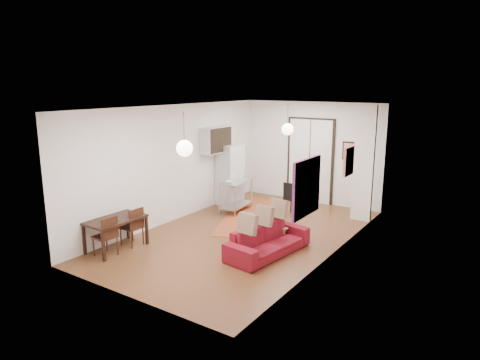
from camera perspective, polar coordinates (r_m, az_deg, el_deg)
The scene contains 27 objects.
floor at distance 9.89m, azimuth 0.63°, elevation -7.32°, with size 7.00×7.00×0.00m, color brown.
ceiling at distance 9.31m, azimuth 0.68°, elevation 9.71°, with size 4.20×7.00×0.02m, color white.
wall_back at distance 12.53m, azimuth 9.43°, elevation 3.63°, with size 4.20×0.02×2.90m, color white.
wall_front at distance 6.92m, azimuth -15.41°, elevation -4.01°, with size 4.20×0.02×2.90m, color white.
wall_left at distance 10.76m, azimuth -8.77°, elevation 2.19°, with size 0.02×7.00×2.90m, color white.
wall_right at distance 8.56m, azimuth 12.52°, elevation -0.67°, with size 0.02×7.00×2.90m, color white.
double_doors at distance 12.53m, azimuth 9.31°, elevation 2.48°, with size 1.44×0.06×2.50m, color white.
stub_partition at distance 11.00m, azimuth 16.17°, elevation 2.06°, with size 0.50×0.10×2.90m, color white.
wall_cabinet at distance 11.72m, azimuth -3.23°, elevation 5.39°, with size 0.35×1.00×0.70m, color silver.
painting_popart at distance 7.40m, azimuth 8.87°, elevation -1.01°, with size 0.05×1.00×1.00m, color red.
painting_abstract at distance 9.24m, azimuth 14.29°, elevation 2.42°, with size 0.05×0.50×0.60m, color beige.
poster_back at distance 12.06m, azimuth 14.39°, elevation 3.78°, with size 0.40×0.03×0.50m, color red.
print_left at distance 12.20m, azimuth -2.38°, elevation 5.92°, with size 0.03×0.44×0.54m, color #A67445.
pendant_back at distance 11.09m, azimuth 6.35°, elevation 6.74°, with size 0.30×0.30×0.80m.
pendant_front at distance 7.78m, azimuth -7.41°, elevation 4.21°, with size 0.30×0.30×0.80m.
kilim_rug at distance 11.33m, azimuth 1.62°, elevation -4.68°, with size 1.33×3.54×0.01m, color #A9572A.
sofa at distance 8.76m, azimuth 3.77°, elevation -8.05°, with size 0.76×1.95×0.57m, color maroon.
coffee_table at distance 9.63m, azimuth 4.81°, elevation -5.97°, with size 0.87×0.58×0.36m.
potted_plant at distance 9.51m, azimuth 5.37°, elevation -4.80°, with size 0.32×0.27×0.35m, color #336C30.
kitchen_counter at distance 11.56m, azimuth -0.56°, elevation -1.60°, with size 0.68×1.16×0.84m.
bowl at distance 11.24m, azimuth -1.43°, elevation -0.26°, with size 0.20×0.20×0.05m, color silver.
soap_bottle at distance 11.70m, azimuth -0.08°, elevation 0.58°, with size 0.08×0.08×0.18m, color #518DB0.
fridge at distance 12.12m, azimuth -1.38°, elevation 0.66°, with size 0.61×0.61×1.72m, color silver.
dining_table at distance 9.24m, azimuth -16.26°, elevation -5.40°, with size 0.72×1.23×0.67m.
dining_chair_near at distance 9.49m, azimuth -13.94°, elevation -5.54°, with size 0.41×0.56×0.83m.
dining_chair_far at distance 9.06m, azimuth -17.21°, elevation -6.61°, with size 0.41×0.56×0.83m.
black_side_chair at distance 11.36m, azimuth 7.37°, elevation -2.02°, with size 0.42×0.42×0.89m.
Camera 1 is at (5.07, -7.79, 3.38)m, focal length 32.00 mm.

